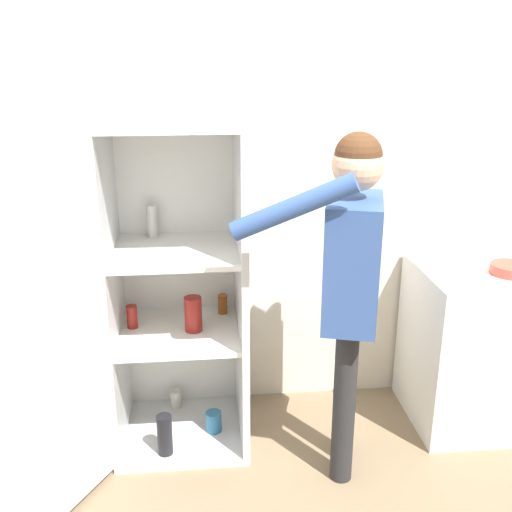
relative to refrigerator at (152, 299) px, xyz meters
name	(u,v)px	position (x,y,z in m)	size (l,w,h in m)	color
ground_plane	(233,511)	(0.35, -0.53, -0.83)	(12.00, 12.00, 0.00)	#7A664C
wall_back	(219,186)	(0.35, 0.45, 0.45)	(7.00, 0.06, 2.55)	beige
refrigerator	(152,299)	(0.00, 0.00, 0.00)	(1.04, 1.21, 1.67)	silver
person	(350,267)	(0.90, -0.27, 0.23)	(0.72, 0.53, 1.65)	#262628
counter	(474,346)	(1.71, 0.09, -0.38)	(0.66, 0.62, 0.88)	white
bowl	(511,269)	(1.81, 0.01, 0.08)	(0.20, 0.20, 0.05)	#B24738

